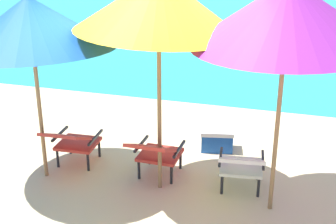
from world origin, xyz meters
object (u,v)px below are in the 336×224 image
(beach_umbrella_center, at_px, (159,3))
(beach_umbrella_right, at_px, (288,12))
(lounge_chair_center, at_px, (156,152))
(beach_umbrella_left, at_px, (31,24))
(cooler_box, at_px, (217,139))
(lounge_chair_left, at_px, (72,141))
(lounge_chair_right, at_px, (241,165))

(beach_umbrella_center, xyz_separation_m, beach_umbrella_right, (1.38, -0.09, -0.02))
(lounge_chair_center, xyz_separation_m, beach_umbrella_left, (-1.42, -0.30, 1.61))
(beach_umbrella_center, bearing_deg, cooler_box, 69.06)
(lounge_chair_center, relative_size, beach_umbrella_right, 0.32)
(beach_umbrella_center, bearing_deg, beach_umbrella_left, -175.09)
(lounge_chair_left, xyz_separation_m, lounge_chair_right, (2.26, -0.04, 0.00))
(beach_umbrella_left, xyz_separation_m, cooler_box, (2.01, 1.39, -1.85))
(beach_umbrella_center, bearing_deg, lounge_chair_left, 172.45)
(beach_umbrella_left, bearing_deg, lounge_chair_center, 11.78)
(beach_umbrella_right, bearing_deg, lounge_chair_right, 150.41)
(beach_umbrella_right, distance_m, cooler_box, 2.67)
(lounge_chair_right, bearing_deg, lounge_chair_left, 178.95)
(lounge_chair_right, relative_size, beach_umbrella_center, 0.35)
(lounge_chair_center, height_order, beach_umbrella_left, beach_umbrella_left)
(lounge_chair_left, distance_m, beach_umbrella_right, 3.26)
(lounge_chair_left, xyz_separation_m, beach_umbrella_left, (-0.25, -0.30, 1.61))
(beach_umbrella_right, bearing_deg, beach_umbrella_left, -179.24)
(lounge_chair_right, bearing_deg, cooler_box, 114.08)
(beach_umbrella_left, distance_m, beach_umbrella_right, 2.91)
(beach_umbrella_left, height_order, beach_umbrella_center, beach_umbrella_center)
(lounge_chair_left, height_order, lounge_chair_center, same)
(lounge_chair_left, relative_size, beach_umbrella_center, 0.34)
(lounge_chair_left, relative_size, lounge_chair_right, 0.97)
(lounge_chair_left, relative_size, lounge_chair_center, 1.02)
(lounge_chair_right, xyz_separation_m, beach_umbrella_right, (0.39, -0.22, 1.88))
(lounge_chair_center, xyz_separation_m, beach_umbrella_right, (1.48, -0.26, 1.88))
(beach_umbrella_center, distance_m, beach_umbrella_right, 1.38)
(beach_umbrella_left, relative_size, beach_umbrella_center, 1.06)
(lounge_chair_center, distance_m, lounge_chair_right, 1.09)
(lounge_chair_center, height_order, beach_umbrella_center, beach_umbrella_center)
(lounge_chair_left, xyz_separation_m, lounge_chair_center, (1.17, -0.00, 0.00))
(cooler_box, bearing_deg, beach_umbrella_center, -110.94)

